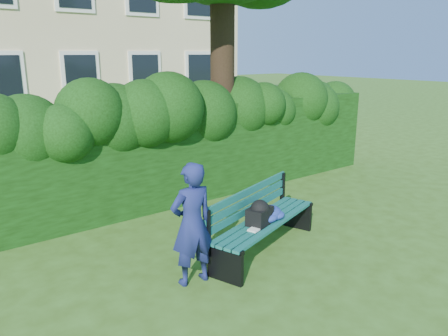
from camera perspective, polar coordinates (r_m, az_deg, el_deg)
ground at (r=6.85m, az=3.11°, el=-8.73°), size 80.00×80.00×0.00m
hedge at (r=8.27m, az=-6.81°, el=1.90°), size 10.00×1.00×1.80m
park_bench at (r=6.17m, az=5.06°, el=-6.45°), size 2.21×1.20×0.89m
man_reading at (r=5.24m, az=-4.22°, el=-7.32°), size 0.58×0.40×1.52m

